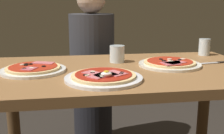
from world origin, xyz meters
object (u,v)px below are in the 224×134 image
Objects in this scene: knife at (219,62)px; pizza_across_right at (33,69)px; water_glass_near at (117,55)px; dining_table at (124,92)px; pizza_across_left at (170,63)px; diner_person at (92,72)px; pizza_foreground at (104,77)px; water_glass_far at (204,48)px.

pizza_across_right is at bearing -177.59° from knife.
dining_table is at bearing -86.76° from water_glass_near.
water_glass_near is 0.45× the size of knife.
dining_table is 0.44m from pizza_across_right.
pizza_across_left is at bearing -175.81° from knife.
knife is at bearing 131.72° from diner_person.
pizza_foreground is at bearing -123.58° from dining_table.
pizza_across_left is at bearing 30.32° from pizza_foreground.
knife reaches higher than dining_table.
pizza_across_left is at bearing 115.27° from diner_person.
knife is (0.27, 0.02, -0.01)m from pizza_across_left.
pizza_across_right is 2.99× the size of water_glass_far.
water_glass_near is (0.11, 0.33, 0.03)m from pizza_foreground.
pizza_foreground is at bearing 88.15° from diner_person.
water_glass_far is (0.54, 0.27, 0.16)m from dining_table.
water_glass_far reaches higher than pizza_across_right.
diner_person is at bearing 144.58° from water_glass_far.
pizza_foreground is at bearing -149.68° from pizza_across_left.
pizza_across_left is 0.39m from water_glass_far.
diner_person is (-0.60, 0.67, -0.19)m from knife.
pizza_foreground is at bearing -32.54° from pizza_across_right.
water_glass_far is at bearing 26.46° from dining_table.
pizza_across_right is at bearing -178.33° from pizza_across_left.
pizza_across_left reaches higher than knife.
dining_table is 4.12× the size of pizza_foreground.
knife is at bearing 5.07° from dining_table.
water_glass_near is at bearing 98.40° from diner_person.
water_glass_near reaches higher than knife.
pizza_across_right is at bearing -164.68° from water_glass_far.
water_glass_near is at bearing 93.24° from dining_table.
knife is (0.63, 0.23, -0.01)m from pizza_foreground.
pizza_foreground is 0.35m from water_glass_near.
dining_table is at bearing -153.54° from water_glass_far.
water_glass_far is 0.08× the size of diner_person.
water_glass_far reaches higher than knife.
pizza_foreground reaches higher than pizza_across_left.
dining_table is 0.52m from knife.
diner_person is at bearing 115.27° from pizza_across_left.
diner_person is (0.32, 0.71, -0.20)m from pizza_across_right.
water_glass_near is at bearing -167.62° from water_glass_far.
pizza_across_left is 1.56× the size of knife.
water_glass_far is (0.30, 0.24, 0.03)m from pizza_across_left.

